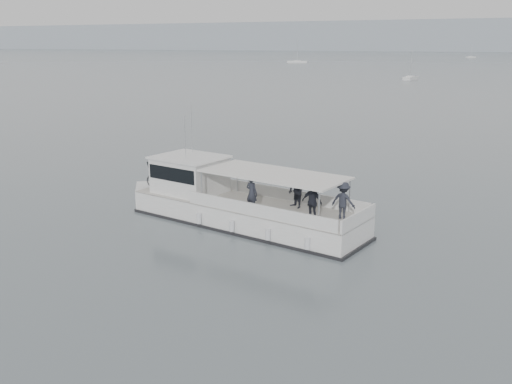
% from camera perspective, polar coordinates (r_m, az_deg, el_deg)
% --- Properties ---
extents(ground, '(1400.00, 1400.00, 0.00)m').
position_cam_1_polar(ground, '(27.22, -1.41, -2.46)').
color(ground, '#515B5F').
rests_on(ground, ground).
extents(tour_boat, '(12.87, 4.98, 5.36)m').
position_cam_1_polar(tour_boat, '(26.40, -2.94, -1.03)').
color(tour_boat, white).
rests_on(tour_boat, ground).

